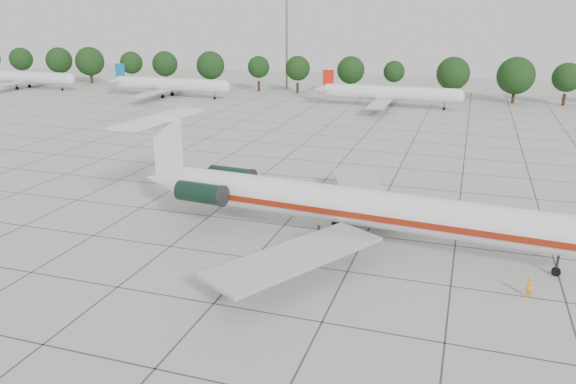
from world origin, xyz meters
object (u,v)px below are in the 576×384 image
at_px(bg_airliner_c, 389,93).
at_px(bg_airliner_b, 170,85).
at_px(main_airliner, 336,203).
at_px(floodlight_mast, 287,32).
at_px(ground_crew, 529,287).
at_px(bg_airliner_a, 24,77).

bearing_deg(bg_airliner_c, bg_airliner_b, -178.00).
distance_m(main_airliner, bg_airliner_b, 91.16).
height_order(main_airliner, floodlight_mast, floodlight_mast).
xyz_separation_m(ground_crew, bg_airliner_c, (-21.85, 78.96, 2.12)).
relative_size(main_airliner, bg_airliner_c, 1.51).
height_order(ground_crew, bg_airliner_a, bg_airliner_a).
bearing_deg(floodlight_mast, bg_airliner_b, -133.27).
bearing_deg(bg_airliner_c, bg_airliner_a, -179.49).
bearing_deg(main_airliner, bg_airliner_b, 133.77).
bearing_deg(ground_crew, floodlight_mast, -107.70).
height_order(ground_crew, bg_airliner_b, bg_airliner_b).
relative_size(bg_airliner_c, floodlight_mast, 1.11).
xyz_separation_m(bg_airliner_a, bg_airliner_c, (93.76, 0.83, 0.00)).
relative_size(main_airliner, floodlight_mast, 1.67).
xyz_separation_m(bg_airliner_b, floodlight_mast, (21.38, 22.71, 11.37)).
distance_m(ground_crew, bg_airliner_b, 106.12).
distance_m(ground_crew, bg_airliner_a, 139.55).
height_order(bg_airliner_a, bg_airliner_b, same).
relative_size(bg_airliner_a, floodlight_mast, 1.11).
bearing_deg(main_airliner, ground_crew, -15.29).
bearing_deg(ground_crew, main_airliner, -65.40).
relative_size(main_airliner, ground_crew, 26.99).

